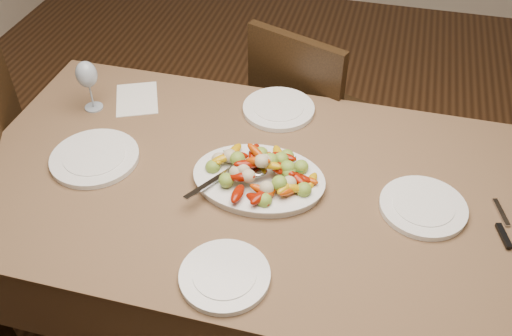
{
  "coord_description": "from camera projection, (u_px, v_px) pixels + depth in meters",
  "views": [
    {
      "loc": [
        0.14,
        -1.24,
        1.99
      ],
      "look_at": [
        -0.18,
        0.02,
        0.82
      ],
      "focal_mm": 40.0,
      "sensor_mm": 36.0,
      "label": 1
    }
  ],
  "objects": [
    {
      "name": "plate_far",
      "position": [
        279.0,
        109.0,
        2.07
      ],
      "size": [
        0.26,
        0.26,
        0.02
      ],
      "primitive_type": "cylinder",
      "color": "white",
      "rests_on": "dining_table"
    },
    {
      "name": "plate_near",
      "position": [
        225.0,
        276.0,
        1.51
      ],
      "size": [
        0.24,
        0.24,
        0.02
      ],
      "primitive_type": "cylinder",
      "color": "white",
      "rests_on": "dining_table"
    },
    {
      "name": "chair_far",
      "position": [
        315.0,
        116.0,
        2.53
      ],
      "size": [
        0.54,
        0.54,
        0.95
      ],
      "primitive_type": null,
      "rotation": [
        0.0,
        0.0,
        2.77
      ],
      "color": "black",
      "rests_on": "ground"
    },
    {
      "name": "plate_left",
      "position": [
        95.0,
        158.0,
        1.87
      ],
      "size": [
        0.29,
        0.29,
        0.02
      ],
      "primitive_type": "cylinder",
      "color": "white",
      "rests_on": "dining_table"
    },
    {
      "name": "serving_platter",
      "position": [
        259.0,
        180.0,
        1.78
      ],
      "size": [
        0.4,
        0.3,
        0.02
      ],
      "primitive_type": "ellipsoid",
      "rotation": [
        0.0,
        0.0,
        -0.0
      ],
      "color": "white",
      "rests_on": "dining_table"
    },
    {
      "name": "wine_glass",
      "position": [
        89.0,
        84.0,
        2.02
      ],
      "size": [
        0.08,
        0.08,
        0.2
      ],
      "primitive_type": null,
      "color": "#8C99A5",
      "rests_on": "dining_table"
    },
    {
      "name": "floor",
      "position": [
        299.0,
        335.0,
        2.24
      ],
      "size": [
        6.0,
        6.0,
        0.0
      ],
      "primitive_type": "plane",
      "color": "#382111",
      "rests_on": "ground"
    },
    {
      "name": "menu_card",
      "position": [
        137.0,
        99.0,
        2.13
      ],
      "size": [
        0.22,
        0.25,
        0.0
      ],
      "primitive_type": "cube",
      "rotation": [
        0.0,
        0.0,
        0.42
      ],
      "color": "silver",
      "rests_on": "dining_table"
    },
    {
      "name": "dining_table",
      "position": [
        256.0,
        260.0,
        2.04
      ],
      "size": [
        1.84,
        1.05,
        0.76
      ],
      "primitive_type": "cube",
      "rotation": [
        0.0,
        0.0,
        -0.0
      ],
      "color": "brown",
      "rests_on": "ground"
    },
    {
      "name": "plate_right",
      "position": [
        423.0,
        207.0,
        1.7
      ],
      "size": [
        0.26,
        0.26,
        0.02
      ],
      "primitive_type": "cylinder",
      "color": "white",
      "rests_on": "dining_table"
    },
    {
      "name": "roasted_vegetables",
      "position": [
        259.0,
        167.0,
        1.74
      ],
      "size": [
        0.33,
        0.23,
        0.09
      ],
      "primitive_type": null,
      "rotation": [
        0.0,
        0.0,
        -0.0
      ],
      "color": "#7A1002",
      "rests_on": "serving_platter"
    },
    {
      "name": "serving_spoon",
      "position": [
        235.0,
        176.0,
        1.74
      ],
      "size": [
        0.28,
        0.18,
        0.03
      ],
      "primitive_type": null,
      "rotation": [
        0.0,
        0.0,
        -0.46
      ],
      "color": "#9EA0A8",
      "rests_on": "serving_platter"
    },
    {
      "name": "table_knife",
      "position": [
        502.0,
        226.0,
        1.65
      ],
      "size": [
        0.07,
        0.2,
        0.01
      ],
      "primitive_type": null,
      "rotation": [
        0.0,
        0.0,
        0.3
      ],
      "color": "#9EA0A8",
      "rests_on": "dining_table"
    }
  ]
}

